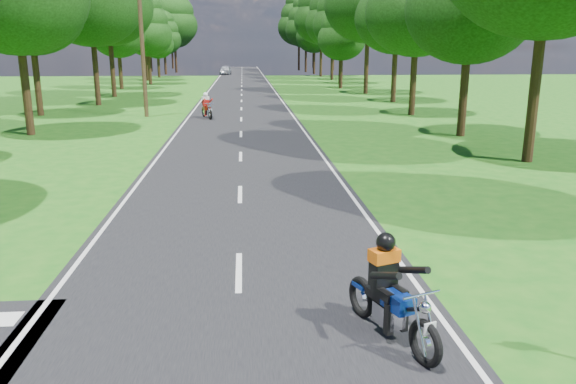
{
  "coord_description": "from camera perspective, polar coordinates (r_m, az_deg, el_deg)",
  "views": [
    {
      "loc": [
        0.16,
        -8.32,
        4.31
      ],
      "look_at": [
        1.13,
        4.0,
        1.1
      ],
      "focal_mm": 35.0,
      "sensor_mm": 36.0,
      "label": 1
    }
  ],
  "objects": [
    {
      "name": "distant_car",
      "position": [
        91.89,
        -6.38,
        12.23
      ],
      "size": [
        1.99,
        4.29,
        1.42
      ],
      "primitive_type": "imported",
      "rotation": [
        0.0,
        0.0,
        -0.08
      ],
      "color": "silver",
      "rests_on": "main_road"
    },
    {
      "name": "treeline",
      "position": [
        68.51,
        -3.62,
        17.82
      ],
      "size": [
        40.0,
        115.35,
        14.78
      ],
      "color": "black",
      "rests_on": "ground"
    },
    {
      "name": "road_markings",
      "position": [
        56.61,
        -4.87,
        10.15
      ],
      "size": [
        7.4,
        140.0,
        0.01
      ],
      "color": "silver",
      "rests_on": "main_road"
    },
    {
      "name": "rider_far_red",
      "position": [
        35.26,
        -8.27,
        8.7
      ],
      "size": [
        1.19,
        2.0,
        1.58
      ],
      "primitive_type": null,
      "rotation": [
        0.0,
        0.0,
        0.32
      ],
      "color": "#98190B",
      "rests_on": "main_road"
    },
    {
      "name": "rider_near_blue",
      "position": [
        8.57,
        10.54,
        -9.63
      ],
      "size": [
        1.3,
        2.05,
        1.62
      ],
      "primitive_type": null,
      "rotation": [
        0.0,
        0.0,
        0.36
      ],
      "color": "navy",
      "rests_on": "main_road"
    },
    {
      "name": "main_road",
      "position": [
        58.48,
        -4.73,
        10.28
      ],
      "size": [
        7.0,
        140.0,
        0.02
      ],
      "primitive_type": "cube",
      "color": "black",
      "rests_on": "ground"
    },
    {
      "name": "ground",
      "position": [
        9.37,
        -5.09,
        -12.88
      ],
      "size": [
        160.0,
        160.0,
        0.0
      ],
      "primitive_type": "plane",
      "color": "#195A14",
      "rests_on": "ground"
    },
    {
      "name": "telegraph_pole",
      "position": [
        36.84,
        -14.56,
        13.73
      ],
      "size": [
        1.2,
        0.26,
        8.0
      ],
      "color": "#382616",
      "rests_on": "ground"
    }
  ]
}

